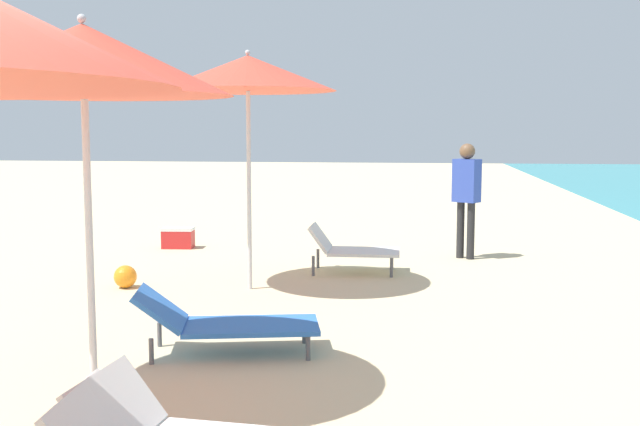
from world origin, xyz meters
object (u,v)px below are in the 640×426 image
umbrella_second (83,60)px  lounger_farthest_shoreside (351,248)px  person_walking_near (466,189)px  beach_ball (125,277)px  cooler_box (178,238)px  umbrella_farthest (248,73)px  lounger_second_shoreside (225,321)px

umbrella_second → lounger_farthest_shoreside: umbrella_second is taller
umbrella_second → person_walking_near: size_ratio=1.57×
beach_ball → cooler_box: 2.99m
umbrella_second → beach_ball: bearing=109.0°
umbrella_farthest → beach_ball: bearing=-174.5°
person_walking_near → beach_ball: size_ratio=6.17×
beach_ball → cooler_box: (-0.34, 2.97, 0.03)m
umbrella_farthest → cooler_box: 4.08m
umbrella_second → lounger_farthest_shoreside: bearing=74.8°
cooler_box → beach_ball: bearing=-83.5°
lounger_second_shoreside → person_walking_near: person_walking_near is taller
lounger_second_shoreside → umbrella_second: bearing=-129.7°
person_walking_near → beach_ball: (-4.09, -2.60, -0.87)m
person_walking_near → umbrella_farthest: bearing=166.9°
person_walking_near → cooler_box: size_ratio=3.27×
umbrella_second → person_walking_near: 6.91m
umbrella_farthest → lounger_farthest_shoreside: umbrella_farthest is taller
umbrella_farthest → person_walking_near: 3.89m
lounger_second_shoreside → umbrella_farthest: size_ratio=0.58×
umbrella_second → lounger_second_shoreside: (0.61, 1.18, -2.04)m
beach_ball → cooler_box: cooler_box is taller
cooler_box → lounger_second_shoreside: bearing=-67.8°
umbrella_farthest → lounger_farthest_shoreside: 2.69m
beach_ball → lounger_second_shoreside: bearing=-52.3°
umbrella_second → lounger_farthest_shoreside: (1.32, 4.87, -1.99)m
lounger_farthest_shoreside → beach_ball: lounger_farthest_shoreside is taller
lounger_farthest_shoreside → person_walking_near: 2.12m
lounger_second_shoreside → beach_ball: (-1.84, 2.38, -0.14)m
lounger_farthest_shoreside → beach_ball: size_ratio=4.39×
umbrella_second → cooler_box: bearing=103.5°
person_walking_near → beach_ball: bearing=156.2°
umbrella_second → umbrella_farthest: bearing=86.2°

